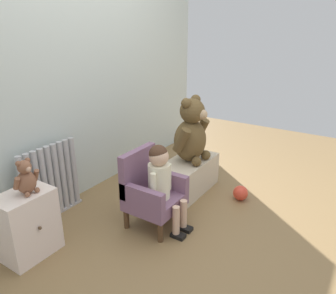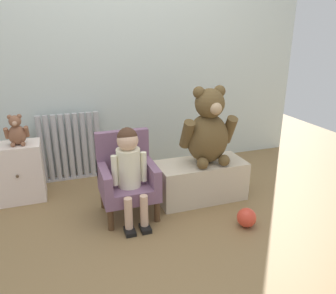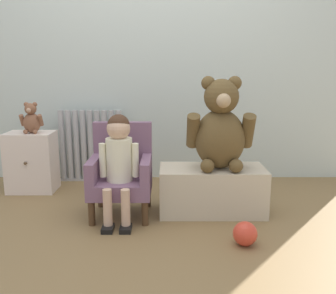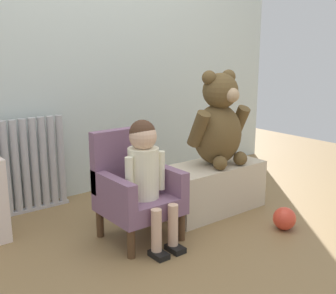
% 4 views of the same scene
% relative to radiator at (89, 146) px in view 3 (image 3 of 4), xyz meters
% --- Properties ---
extents(ground_plane, '(6.00, 6.00, 0.00)m').
position_rel_radiator_xyz_m(ground_plane, '(0.49, -1.20, -0.31)').
color(ground_plane, olive).
extents(back_wall, '(3.80, 0.05, 2.40)m').
position_rel_radiator_xyz_m(back_wall, '(0.49, 0.12, 0.89)').
color(back_wall, silver).
rests_on(back_wall, ground_plane).
extents(radiator, '(0.56, 0.05, 0.63)m').
position_rel_radiator_xyz_m(radiator, '(0.00, 0.00, 0.00)').
color(radiator, '#AFADB0').
rests_on(radiator, ground_plane).
extents(small_dresser, '(0.37, 0.28, 0.48)m').
position_rel_radiator_xyz_m(small_dresser, '(-0.42, -0.27, -0.07)').
color(small_dresser, silver).
rests_on(small_dresser, ground_plane).
extents(child_armchair, '(0.40, 0.39, 0.62)m').
position_rel_radiator_xyz_m(child_armchair, '(0.36, -0.75, -0.02)').
color(child_armchair, slate).
rests_on(child_armchair, ground_plane).
extents(child_figure, '(0.25, 0.35, 0.69)m').
position_rel_radiator_xyz_m(child_figure, '(0.36, -0.86, 0.14)').
color(child_figure, '#EAE5C4').
rests_on(child_figure, ground_plane).
extents(low_bench, '(0.71, 0.34, 0.32)m').
position_rel_radiator_xyz_m(low_bench, '(0.97, -0.73, -0.15)').
color(low_bench, beige).
rests_on(low_bench, ground_plane).
extents(large_teddy_bear, '(0.45, 0.31, 0.61)m').
position_rel_radiator_xyz_m(large_teddy_bear, '(1.02, -0.74, 0.28)').
color(large_teddy_bear, brown).
rests_on(large_teddy_bear, low_bench).
extents(small_teddy_bear, '(0.18, 0.12, 0.24)m').
position_rel_radiator_xyz_m(small_teddy_bear, '(-0.39, -0.30, 0.28)').
color(small_teddy_bear, brown).
rests_on(small_teddy_bear, small_dresser).
extents(toy_ball, '(0.14, 0.14, 0.14)m').
position_rel_radiator_xyz_m(toy_ball, '(1.11, -1.23, -0.24)').
color(toy_ball, red).
rests_on(toy_ball, ground_plane).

